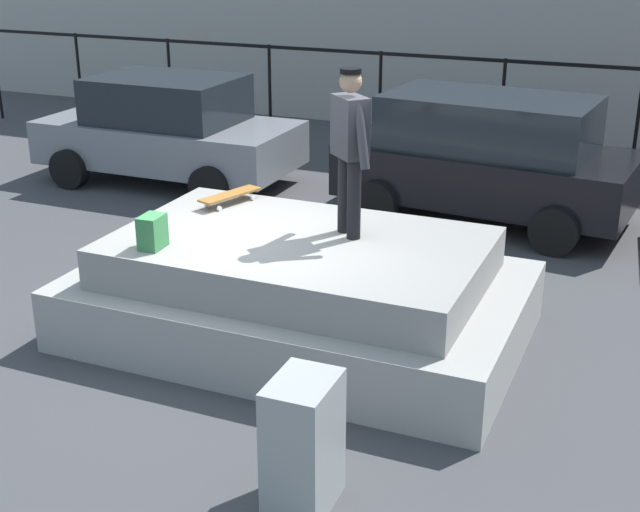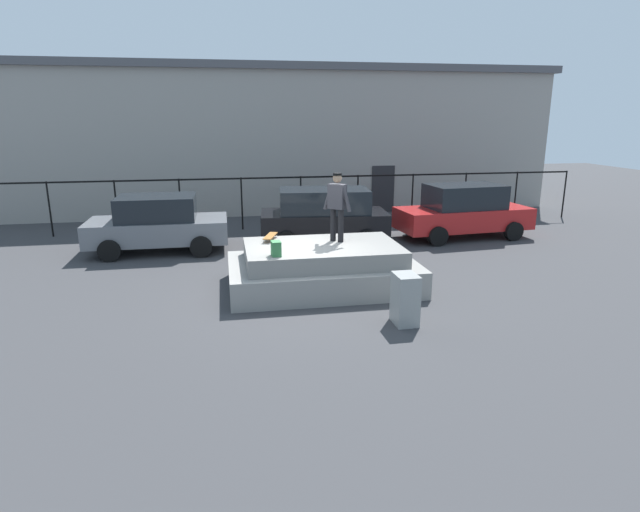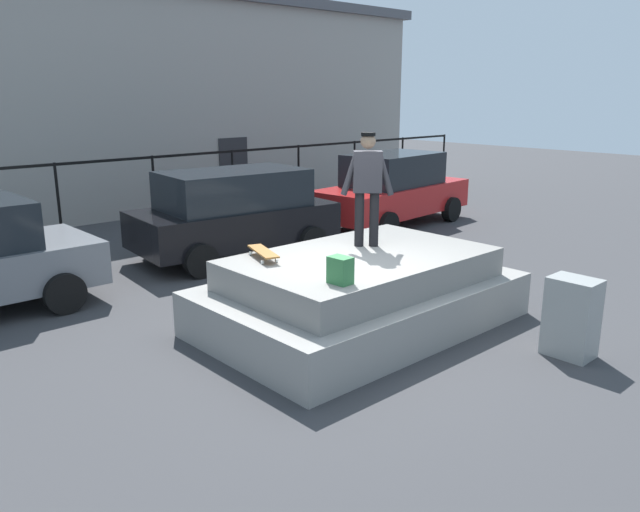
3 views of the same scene
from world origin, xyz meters
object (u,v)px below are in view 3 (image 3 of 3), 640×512
at_px(car_black_hatchback_mid, 234,212).
at_px(car_red_sedan_far, 393,189).
at_px(skateboard, 263,252).
at_px(skateboarder, 367,182).
at_px(utility_box, 572,317).
at_px(backpack, 340,270).

height_order(car_black_hatchback_mid, car_red_sedan_far, car_red_sedan_far).
relative_size(skateboard, car_black_hatchback_mid, 0.19).
height_order(skateboarder, car_black_hatchback_mid, skateboarder).
distance_m(skateboarder, car_red_sedan_far, 6.85).
bearing_deg(utility_box, car_red_sedan_far, 56.26).
height_order(car_black_hatchback_mid, utility_box, car_black_hatchback_mid).
xyz_separation_m(skateboard, car_black_hatchback_mid, (2.09, 3.72, -0.22)).
bearing_deg(skateboard, car_black_hatchback_mid, 60.73).
bearing_deg(skateboarder, backpack, -145.61).
xyz_separation_m(skateboarder, skateboard, (-1.61, 0.44, -0.87)).
xyz_separation_m(car_red_sedan_far, utility_box, (-4.56, -7.04, -0.40)).
distance_m(car_red_sedan_far, utility_box, 8.40).
distance_m(backpack, car_black_hatchback_mid, 5.68).
height_order(skateboarder, skateboard, skateboarder).
xyz_separation_m(skateboard, backpack, (-0.01, -1.55, 0.07)).
relative_size(backpack, utility_box, 0.32).
bearing_deg(utility_box, skateboarder, 104.26).
xyz_separation_m(skateboard, car_red_sedan_far, (6.95, 3.71, -0.25)).
bearing_deg(backpack, skateboard, -3.94).
xyz_separation_m(skateboarder, backpack, (-1.62, -1.11, -0.80)).
height_order(skateboard, car_black_hatchback_mid, car_black_hatchback_mid).
bearing_deg(utility_box, backpack, 142.53).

